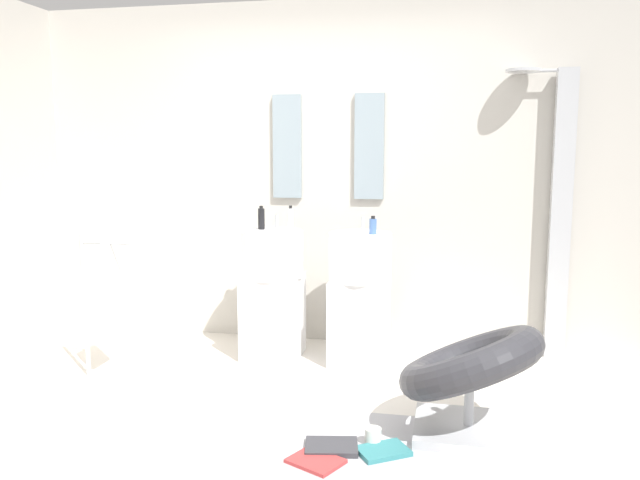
% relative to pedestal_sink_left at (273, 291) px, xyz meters
% --- Properties ---
extents(ground_plane, '(4.80, 3.60, 0.04)m').
position_rel_pedestal_sink_left_xyz_m(ground_plane, '(0.32, -1.13, -0.50)').
color(ground_plane, silver).
extents(rear_partition, '(4.80, 0.10, 2.60)m').
position_rel_pedestal_sink_left_xyz_m(rear_partition, '(0.32, 0.52, 0.82)').
color(rear_partition, beige).
rests_on(rear_partition, ground_plane).
extents(pedestal_sink_left, '(0.44, 0.44, 1.02)m').
position_rel_pedestal_sink_left_xyz_m(pedestal_sink_left, '(0.00, 0.00, 0.00)').
color(pedestal_sink_left, white).
rests_on(pedestal_sink_left, ground_plane).
extents(pedestal_sink_right, '(0.44, 0.44, 1.02)m').
position_rel_pedestal_sink_left_xyz_m(pedestal_sink_right, '(0.63, 0.00, 0.00)').
color(pedestal_sink_right, white).
rests_on(pedestal_sink_right, ground_plane).
extents(vanity_mirror_left, '(0.22, 0.03, 0.78)m').
position_rel_pedestal_sink_left_xyz_m(vanity_mirror_left, '(0.00, 0.45, 1.03)').
color(vanity_mirror_left, '#8C9EA8').
extents(vanity_mirror_right, '(0.22, 0.03, 0.78)m').
position_rel_pedestal_sink_left_xyz_m(vanity_mirror_right, '(0.63, 0.45, 1.03)').
color(vanity_mirror_right, '#8C9EA8').
extents(shower_column, '(0.49, 0.24, 2.05)m').
position_rel_pedestal_sink_left_xyz_m(shower_column, '(1.99, 0.39, 0.60)').
color(shower_column, '#B7BABF').
rests_on(shower_column, ground_plane).
extents(lounge_chair, '(1.03, 1.03, 0.65)m').
position_rel_pedestal_sink_left_xyz_m(lounge_chair, '(1.36, -1.06, -0.13)').
color(lounge_chair, '#B7BABF').
rests_on(lounge_chair, ground_plane).
extents(towel_rack, '(0.37, 0.22, 0.95)m').
position_rel_pedestal_sink_left_xyz_m(towel_rack, '(-0.95, -0.64, 0.15)').
color(towel_rack, '#B7BABF').
rests_on(towel_rack, ground_plane).
extents(area_rug, '(0.91, 0.90, 0.01)m').
position_rel_pedestal_sink_left_xyz_m(area_rug, '(0.77, -1.34, -0.48)').
color(area_rug, '#B2B2B7').
rests_on(area_rug, ground_plane).
extents(magazine_teal, '(0.30, 0.27, 0.02)m').
position_rel_pedestal_sink_left_xyz_m(magazine_teal, '(0.94, -1.37, -0.46)').
color(magazine_teal, teal).
rests_on(magazine_teal, area_rug).
extents(magazine_red, '(0.30, 0.28, 0.02)m').
position_rel_pedestal_sink_left_xyz_m(magazine_red, '(0.64, -1.53, -0.46)').
color(magazine_red, '#B73838').
rests_on(magazine_red, area_rug).
extents(magazine_charcoal, '(0.29, 0.24, 0.03)m').
position_rel_pedestal_sink_left_xyz_m(magazine_charcoal, '(0.69, -1.38, -0.46)').
color(magazine_charcoal, '#38383D').
rests_on(magazine_charcoal, area_rug).
extents(coffee_mug, '(0.08, 0.08, 0.09)m').
position_rel_pedestal_sink_left_xyz_m(coffee_mug, '(0.88, -1.29, -0.43)').
color(coffee_mug, white).
rests_on(coffee_mug, area_rug).
extents(soap_bottle_white, '(0.04, 0.04, 0.18)m').
position_rel_pedestal_sink_left_xyz_m(soap_bottle_white, '(0.15, -0.06, 0.53)').
color(soap_bottle_white, white).
rests_on(soap_bottle_white, pedestal_sink_left).
extents(soap_bottle_blue, '(0.05, 0.05, 0.12)m').
position_rel_pedestal_sink_left_xyz_m(soap_bottle_blue, '(0.72, -0.05, 0.50)').
color(soap_bottle_blue, '#4C72B7').
rests_on(soap_bottle_blue, pedestal_sink_right).
extents(soap_bottle_black, '(0.05, 0.05, 0.17)m').
position_rel_pedestal_sink_left_xyz_m(soap_bottle_black, '(-0.09, 0.05, 0.52)').
color(soap_bottle_black, black).
rests_on(soap_bottle_black, pedestal_sink_left).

